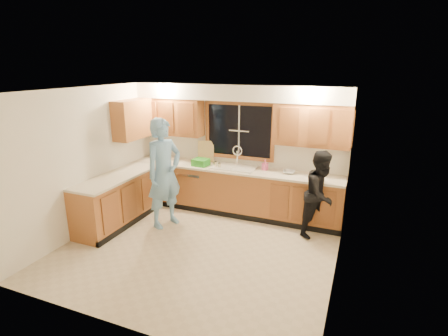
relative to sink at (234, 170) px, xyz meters
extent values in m
plane|color=beige|center=(0.00, -1.60, -0.86)|extent=(4.20, 4.20, 0.00)
plane|color=silver|center=(0.00, -1.60, 1.64)|extent=(4.20, 4.20, 0.00)
plane|color=white|center=(0.00, 0.30, 0.39)|extent=(4.20, 0.00, 4.20)
plane|color=white|center=(-2.10, -1.60, 0.39)|extent=(0.00, 3.80, 3.80)
plane|color=white|center=(2.10, -1.60, 0.39)|extent=(0.00, 3.80, 3.80)
cube|color=#AD6632|center=(0.00, 0.00, -0.42)|extent=(4.20, 0.60, 0.88)
cube|color=#AD6632|center=(-1.80, -1.25, -0.42)|extent=(0.60, 1.90, 0.88)
cube|color=#EFE2C9|center=(0.00, -0.02, 0.04)|extent=(4.20, 0.63, 0.04)
cube|color=#EFE2C9|center=(-1.79, -1.25, 0.04)|extent=(0.63, 1.90, 0.04)
cube|color=#AD6632|center=(-1.43, 0.13, 0.96)|extent=(1.35, 0.33, 0.75)
cube|color=#AD6632|center=(1.43, 0.13, 0.96)|extent=(1.35, 0.33, 0.75)
cube|color=#AD6632|center=(-1.94, -0.48, 0.96)|extent=(0.33, 0.90, 0.75)
cube|color=white|center=(0.00, 0.12, 1.49)|extent=(4.20, 0.35, 0.30)
cube|color=black|center=(0.00, 0.29, 0.74)|extent=(1.30, 0.01, 1.00)
cube|color=#AD6632|center=(0.00, 0.28, 1.27)|extent=(1.44, 0.03, 0.07)
cube|color=#AD6632|center=(0.00, 0.28, 0.20)|extent=(1.44, 0.03, 0.07)
cube|color=#AD6632|center=(-0.69, 0.28, 0.74)|extent=(0.07, 0.03, 1.00)
cube|color=#AD6632|center=(0.69, 0.28, 0.74)|extent=(0.07, 0.03, 1.00)
cube|color=white|center=(0.00, 0.00, 0.07)|extent=(0.86, 0.52, 0.03)
cube|color=white|center=(-0.21, 0.00, -0.02)|extent=(0.38, 0.42, 0.18)
cube|color=white|center=(0.21, 0.00, -0.02)|extent=(0.38, 0.42, 0.18)
cylinder|color=white|center=(0.00, 0.20, 0.22)|extent=(0.04, 0.04, 0.28)
torus|color=white|center=(0.00, 0.20, 0.36)|extent=(0.21, 0.03, 0.21)
cube|color=silver|center=(-0.85, -0.01, -0.45)|extent=(0.60, 0.56, 0.82)
cube|color=silver|center=(-1.80, -1.82, -0.41)|extent=(0.58, 0.75, 0.90)
imported|color=#71A7D6|center=(-0.94, -1.02, 0.12)|extent=(0.70, 0.84, 1.98)
imported|color=black|center=(1.72, -0.36, -0.11)|extent=(0.85, 0.91, 1.50)
cube|color=#955429|center=(-1.72, 0.08, 0.16)|extent=(0.14, 0.14, 0.20)
cube|color=tan|center=(-0.69, 0.22, 0.27)|extent=(0.34, 0.22, 0.43)
cube|color=green|center=(-0.66, -0.10, 0.12)|extent=(0.31, 0.29, 0.14)
imported|color=#D45086|center=(0.60, 0.09, 0.16)|extent=(0.12, 0.12, 0.20)
imported|color=silver|center=(1.07, 0.03, 0.08)|extent=(0.25, 0.25, 0.06)
cylinder|color=beige|center=(-0.34, -0.10, 0.12)|extent=(0.07, 0.07, 0.12)
cylinder|color=beige|center=(-0.24, -0.14, 0.11)|extent=(0.08, 0.08, 0.11)
camera|label=1|loc=(2.28, -6.11, 1.98)|focal=28.00mm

